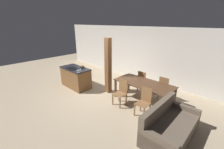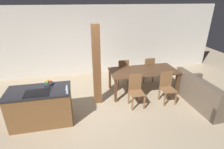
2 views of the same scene
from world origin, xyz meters
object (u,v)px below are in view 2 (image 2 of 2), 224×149
(wine_glass_near, at_px, (67,89))
(timber_post, at_px, (97,66))
(dining_chair_near_left, at_px, (136,90))
(couch, at_px, (204,95))
(dining_table, at_px, (143,73))
(dining_chair_near_right, at_px, (167,87))
(fruit_bowl, at_px, (49,83))
(wine_glass_far, at_px, (67,86))
(dining_chair_far_left, at_px, (123,71))
(dining_chair_far_right, at_px, (148,69))
(wine_glass_middle, at_px, (67,88))
(kitchen_island, at_px, (41,106))

(wine_glass_near, height_order, timber_post, timber_post)
(dining_chair_near_left, bearing_deg, couch, -10.29)
(dining_table, relative_size, dining_chair_near_right, 2.31)
(fruit_bowl, distance_m, dining_table, 2.94)
(dining_table, height_order, couch, couch)
(wine_glass_far, bearing_deg, timber_post, 45.26)
(couch, bearing_deg, fruit_bowl, 84.16)
(dining_chair_far_left, bearing_deg, dining_chair_far_right, -180.00)
(wine_glass_near, xyz_separation_m, wine_glass_middle, (0.00, 0.08, 0.00))
(wine_glass_middle, distance_m, dining_chair_near_right, 2.96)
(wine_glass_near, height_order, dining_table, wine_glass_near)
(wine_glass_near, distance_m, couch, 3.97)
(kitchen_island, xyz_separation_m, dining_chair_far_left, (2.56, 1.70, 0.02))
(dining_chair_far_right, xyz_separation_m, timber_post, (-2.05, -1.05, 0.68))
(couch, bearing_deg, timber_post, 74.84)
(fruit_bowl, xyz_separation_m, dining_chair_near_left, (2.34, 0.00, -0.48))
(wine_glass_middle, height_order, dining_chair_near_left, wine_glass_middle)
(wine_glass_middle, distance_m, dining_chair_far_left, 2.76)
(wine_glass_near, distance_m, dining_chair_far_left, 2.81)
(dining_chair_near_right, distance_m, dining_chair_far_left, 1.75)
(fruit_bowl, xyz_separation_m, dining_chair_far_left, (2.34, 1.46, -0.48))
(wine_glass_far, xyz_separation_m, dining_chair_near_right, (2.86, 0.41, -0.55))
(fruit_bowl, height_order, wine_glass_far, wine_glass_far)
(timber_post, bearing_deg, dining_chair_near_left, -20.86)
(dining_table, relative_size, timber_post, 0.94)
(wine_glass_far, bearing_deg, wine_glass_middle, -90.00)
(wine_glass_far, relative_size, timber_post, 0.06)
(wine_glass_middle, bearing_deg, timber_post, 47.76)
(wine_glass_near, distance_m, dining_chair_near_left, 2.04)
(kitchen_island, height_order, dining_chair_near_left, dining_chair_near_left)
(kitchen_island, distance_m, wine_glass_near, 0.94)
(dining_chair_near_right, bearing_deg, dining_chair_far_right, 90.00)
(fruit_bowl, bearing_deg, dining_chair_far_left, 31.88)
(couch, relative_size, timber_post, 0.79)
(kitchen_island, xyz_separation_m, fruit_bowl, (0.22, 0.25, 0.51))
(dining_table, bearing_deg, wine_glass_near, -151.44)
(dining_chair_near_right, bearing_deg, wine_glass_near, -168.85)
(kitchen_island, xyz_separation_m, couch, (4.57, -0.12, -0.18))
(wine_glass_near, relative_size, dining_chair_far_left, 0.16)
(dining_chair_far_right, xyz_separation_m, couch, (1.03, -1.82, -0.21))
(wine_glass_middle, xyz_separation_m, dining_chair_near_right, (2.86, 0.49, -0.55))
(wine_glass_near, bearing_deg, dining_chair_far_right, 35.17)
(dining_chair_near_right, distance_m, couch, 1.11)
(wine_glass_far, relative_size, dining_chair_far_left, 0.16)
(dining_table, bearing_deg, timber_post, -168.40)
(wine_glass_near, relative_size, wine_glass_far, 1.00)
(dining_table, xyz_separation_m, dining_chair_far_left, (-0.49, 0.73, -0.20))
(wine_glass_far, bearing_deg, dining_table, 25.68)
(dining_chair_near_left, distance_m, timber_post, 1.33)
(fruit_bowl, xyz_separation_m, wine_glass_near, (0.46, -0.56, 0.07))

